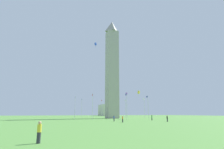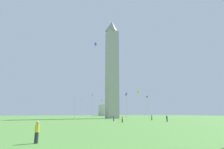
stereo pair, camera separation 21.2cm
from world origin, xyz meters
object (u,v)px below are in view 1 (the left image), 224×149
at_px(flagpole_ne, 82,107).
at_px(person_blue_shirt, 114,118).
at_px(flagpole_nw, 125,108).
at_px(distant_building, 108,110).
at_px(obelisk_monument, 112,67).
at_px(person_orange_shirt, 123,119).
at_px(flagpole_n, 102,108).
at_px(flagpole_w, 144,107).
at_px(kite_blue_box, 96,44).
at_px(flagpole_s, 127,105).
at_px(person_green_shirt, 152,117).
at_px(flagpole_e, 75,106).
at_px(person_black_shirt, 167,119).
at_px(person_yellow_shirt, 39,132).
at_px(kite_purple_box, 127,94).
at_px(flagpole_se, 93,105).
at_px(kite_yellow_box, 139,92).
at_px(flagpole_sw, 148,106).

height_order(flagpole_ne, person_blue_shirt, flagpole_ne).
bearing_deg(flagpole_ne, flagpole_nw, -90.00).
bearing_deg(distant_building, obelisk_monument, 163.29).
distance_m(flagpole_nw, person_orange_shirt, 51.69).
xyz_separation_m(flagpole_n, distant_building, (66.87, -25.06, -0.09)).
relative_size(flagpole_w, kite_blue_box, 4.00).
height_order(flagpole_s, person_green_shirt, flagpole_s).
bearing_deg(obelisk_monument, flagpole_e, 89.82).
xyz_separation_m(flagpole_w, flagpole_nw, (11.70, 4.85, 0.00)).
bearing_deg(kite_blue_box, person_blue_shirt, -179.35).
xyz_separation_m(person_black_shirt, person_orange_shirt, (0.83, 12.50, -0.03)).
relative_size(flagpole_e, person_yellow_shirt, 5.89).
relative_size(flagpole_nw, person_green_shirt, 5.38).
distance_m(person_yellow_shirt, kite_blue_box, 67.24).
bearing_deg(flagpole_s, person_orange_shirt, 153.20).
bearing_deg(flagpole_nw, person_orange_shirt, 155.75).
bearing_deg(distant_building, kite_purple_box, 166.91).
relative_size(flagpole_ne, person_black_shirt, 5.59).
distance_m(flagpole_n, person_yellow_shirt, 83.83).
bearing_deg(person_blue_shirt, flagpole_se, 24.54).
bearing_deg(kite_yellow_box, kite_blue_box, 67.59).
distance_m(flagpole_e, person_green_shirt, 33.41).
height_order(flagpole_nw, person_yellow_shirt, flagpole_nw).
bearing_deg(flagpole_sw, flagpole_se, 90.00).
bearing_deg(flagpole_s, flagpole_w, -45.00).
height_order(flagpole_e, kite_yellow_box, kite_yellow_box).
relative_size(obelisk_monument, flagpole_sw, 4.96).
bearing_deg(obelisk_monument, flagpole_se, 134.87).
distance_m(flagpole_nw, distant_building, 72.95).
height_order(flagpole_nw, kite_yellow_box, kite_yellow_box).
height_order(flagpole_se, person_blue_shirt, flagpole_se).
bearing_deg(person_yellow_shirt, person_orange_shirt, -2.34).
relative_size(kite_yellow_box, distant_building, 0.13).
height_order(flagpole_n, flagpole_ne, same).
xyz_separation_m(obelisk_monument, flagpole_n, (16.60, 0.00, -18.37)).
distance_m(kite_yellow_box, kite_purple_box, 5.81).
distance_m(flagpole_w, person_blue_shirt, 38.74).
distance_m(obelisk_monument, kite_blue_box, 13.87).
xyz_separation_m(flagpole_ne, flagpole_e, (-11.70, 4.85, 0.00)).
height_order(flagpole_n, person_yellow_shirt, flagpole_n).
height_order(person_yellow_shirt, person_black_shirt, person_black_shirt).
bearing_deg(person_green_shirt, person_blue_shirt, 81.69).
distance_m(flagpole_e, kite_yellow_box, 27.36).
distance_m(flagpole_ne, kite_yellow_box, 31.19).
bearing_deg(flagpole_w, obelisk_monument, 90.18).
bearing_deg(flagpole_n, flagpole_e, 135.00).
bearing_deg(flagpole_ne, person_black_shirt, -162.85).
distance_m(kite_blue_box, kite_purple_box, 25.37).
xyz_separation_m(person_black_shirt, kite_blue_box, (30.45, 12.61, 31.02)).
distance_m(flagpole_e, kite_blue_box, 28.19).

